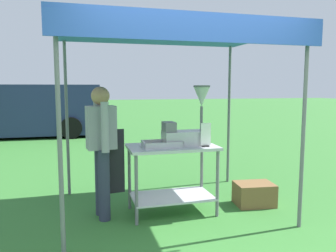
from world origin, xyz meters
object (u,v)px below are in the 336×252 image
stall_canopy (170,37)px  supply_crate (254,194)px  donut_tray (163,145)px  menu_sign (206,136)px  donut_cart (172,165)px  donut_fryer (188,126)px  van_navy (25,110)px  vendor (102,145)px

stall_canopy → supply_crate: size_ratio=5.10×
donut_tray → menu_sign: 0.54m
donut_cart → donut_tray: 0.31m
supply_crate → donut_fryer: bearing=178.1°
donut_fryer → supply_crate: 1.35m
stall_canopy → donut_tray: 1.34m
stall_canopy → supply_crate: (1.16, -0.12, -2.07)m
stall_canopy → menu_sign: bearing=-35.5°
donut_cart → donut_fryer: size_ratio=1.47×
stall_canopy → donut_cart: bearing=-90.0°
donut_tray → menu_sign: size_ratio=1.62×
donut_cart → van_navy: 8.26m
stall_canopy → donut_tray: size_ratio=5.87×
menu_sign → van_navy: size_ratio=0.06×
stall_canopy → donut_fryer: bearing=-24.1°
menu_sign → vendor: bearing=168.8°
donut_fryer → supply_crate: size_ratio=1.38×
stall_canopy → donut_cart: (0.00, -0.10, -1.60)m
donut_cart → vendor: 0.91m
menu_sign → supply_crate: size_ratio=0.54×
menu_sign → supply_crate: bearing=10.8°
menu_sign → van_navy: 8.56m
stall_canopy → vendor: bearing=-178.3°
donut_tray → donut_fryer: donut_fryer is taller
stall_canopy → supply_crate: bearing=-6.1°
donut_fryer → menu_sign: 0.27m
supply_crate → van_navy: bearing=117.2°
donut_cart → van_navy: van_navy is taller
van_navy → menu_sign: bearing=-67.9°
supply_crate → van_navy: (-4.00, 7.78, 0.73)m
vendor → supply_crate: size_ratio=2.94×
donut_tray → van_navy: bearing=109.2°
donut_fryer → vendor: size_ratio=0.47×
donut_fryer → supply_crate: (0.95, -0.03, -0.96)m
donut_tray → supply_crate: donut_tray is taller
donut_cart → donut_tray: bearing=-163.9°
stall_canopy → van_navy: (-2.84, 7.65, -1.35)m
donut_tray → van_navy: (-2.71, 7.79, -0.02)m
supply_crate → vendor: bearing=177.2°
vendor → supply_crate: 2.16m
donut_cart → donut_fryer: 0.53m
donut_tray → donut_fryer: bearing=7.3°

